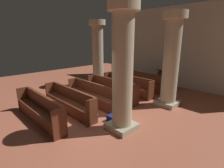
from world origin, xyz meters
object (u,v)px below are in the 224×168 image
object	(u,v)px
pew_row_4	(69,100)
pillar_far_side	(98,52)
pillar_aisle_rear	(123,68)
hymn_book	(126,74)
pew_row_2	(111,88)
pew_row_5	(39,108)
kneeler_box_navy	(113,119)
pew_row_0	(140,80)
pew_row_3	(92,93)
pew_row_1	(127,84)
pillar_aisle_side	(171,59)
lectern	(161,80)

from	to	relation	value
pew_row_4	pillar_far_side	bearing A→B (deg)	123.95
pillar_aisle_rear	hymn_book	xyz separation A→B (m)	(-2.53, 3.09, -1.04)
pew_row_2	pew_row_5	world-z (taller)	same
pew_row_4	kneeler_box_navy	bearing A→B (deg)	19.35
pew_row_0	pew_row_2	xyz separation A→B (m)	(0.00, -2.27, 0.00)
hymn_book	pew_row_3	bearing A→B (deg)	-85.05
pillar_far_side	pillar_aisle_rear	bearing A→B (deg)	-32.07
kneeler_box_navy	pew_row_0	bearing A→B (deg)	114.67
pew_row_2	hymn_book	bearing A→B (deg)	99.15
pew_row_1	kneeler_box_navy	xyz separation A→B (m)	(1.79, -2.77, -0.37)
pillar_far_side	hymn_book	size ratio (longest dim) A/B	20.55
pew_row_2	pew_row_3	distance (m)	1.13
hymn_book	kneeler_box_navy	distance (m)	3.66
pew_row_3	hymn_book	world-z (taller)	hymn_book
pew_row_1	pew_row_0	bearing A→B (deg)	90.00
pew_row_3	pillar_aisle_rear	xyz separation A→B (m)	(2.32, -0.64, 1.48)
pew_row_0	pillar_aisle_side	world-z (taller)	pillar_aisle_side
pew_row_0	kneeler_box_navy	xyz separation A→B (m)	(1.79, -3.90, -0.37)
pew_row_5	pillar_aisle_rear	world-z (taller)	pillar_aisle_rear
pew_row_3	pillar_aisle_side	size ratio (longest dim) A/B	0.80
pew_row_1	pillar_far_side	bearing A→B (deg)	-179.28
pew_row_0	kneeler_box_navy	world-z (taller)	pew_row_0
pew_row_1	pillar_aisle_rear	bearing A→B (deg)	-51.38
pew_row_0	pillar_far_side	size ratio (longest dim) A/B	0.80
pew_row_3	kneeler_box_navy	distance (m)	1.90
pew_row_1	pew_row_4	bearing A→B (deg)	-90.00
pillar_aisle_side	pillar_aisle_rear	bearing A→B (deg)	-90.00
pew_row_1	pillar_aisle_rear	size ratio (longest dim) A/B	0.80
pew_row_4	pillar_aisle_rear	bearing A→B (deg)	12.07
pew_row_1	pillar_aisle_rear	xyz separation A→B (m)	(2.32, -2.90, 1.48)
hymn_book	pew_row_4	bearing A→B (deg)	-86.61
pillar_far_side	kneeler_box_navy	xyz separation A→B (m)	(4.06, -2.74, -1.85)
pew_row_5	hymn_book	size ratio (longest dim) A/B	16.47
pillar_aisle_side	pillar_aisle_rear	xyz separation A→B (m)	(0.00, -2.89, 0.00)
lectern	kneeler_box_navy	bearing A→B (deg)	-77.58
pillar_far_side	hymn_book	world-z (taller)	pillar_far_side
pew_row_0	pew_row_2	world-z (taller)	same
pew_row_2	pillar_far_side	size ratio (longest dim) A/B	0.80
pew_row_5	pillar_aisle_rear	size ratio (longest dim) A/B	0.80
pew_row_0	pillar_far_side	distance (m)	2.95
pew_row_1	kneeler_box_navy	world-z (taller)	pew_row_1
pew_row_4	pillar_aisle_rear	distance (m)	2.79
pew_row_4	pillar_aisle_side	size ratio (longest dim) A/B	0.80
pew_row_2	pew_row_4	size ratio (longest dim) A/B	1.00
pillar_aisle_rear	kneeler_box_navy	size ratio (longest dim) A/B	9.73
pew_row_5	pillar_aisle_side	world-z (taller)	pillar_aisle_side
pew_row_5	lectern	bearing A→B (deg)	83.82
pew_row_3	pew_row_4	xyz separation A→B (m)	(0.00, -1.13, 0.00)
pew_row_1	pew_row_2	distance (m)	1.13
pillar_aisle_rear	hymn_book	world-z (taller)	pillar_aisle_rear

